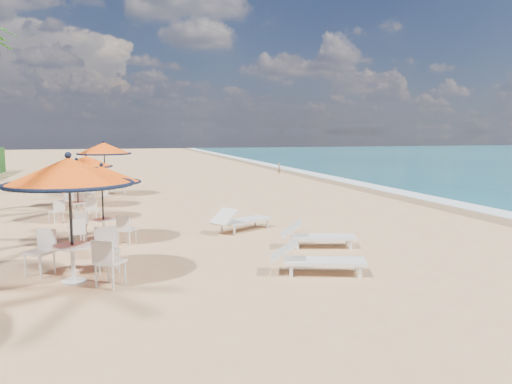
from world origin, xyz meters
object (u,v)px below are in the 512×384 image
lounger_far (240,220)px  station_0 (72,187)px  station_2 (77,175)px  lounger_near (315,259)px  station_3 (85,168)px  station_1 (100,185)px  lounger_mid (315,235)px  station_4 (105,155)px

lounger_far → station_0: bearing=-169.0°
station_2 → lounger_far: size_ratio=1.01×
lounger_near → station_2: bearing=141.8°
station_0 → station_3: bearing=91.5°
station_1 → lounger_far: size_ratio=1.02×
station_1 → station_2: (-0.84, 3.83, -0.03)m
station_2 → lounger_mid: (6.13, -5.92, -1.22)m
station_3 → lounger_near: bearing=-65.9°
station_0 → station_4: same height
station_1 → station_2: bearing=102.3°
station_2 → station_4: station_4 is taller
station_2 → lounger_near: station_2 is taller
station_2 → lounger_far: (4.79, -3.32, -1.20)m
station_2 → station_3: size_ratio=0.99×
station_2 → lounger_mid: bearing=-44.0°
station_0 → station_4: size_ratio=1.00×
lounger_mid → lounger_near: bearing=-96.6°
lounger_near → lounger_mid: bearing=86.5°
lounger_near → lounger_mid: size_ratio=1.03×
station_0 → lounger_near: bearing=-10.3°
lounger_mid → station_4: bearing=129.5°
station_4 → lounger_mid: bearing=-66.9°
station_1 → lounger_far: station_1 is taller
station_2 → station_1: bearing=-77.7°
station_4 → station_2: bearing=-97.1°
station_3 → lounger_far: station_3 is taller
lounger_near → lounger_far: (-0.37, 4.87, 0.01)m
station_3 → lounger_mid: station_3 is taller
station_0 → lounger_near: station_0 is taller
station_0 → station_4: 13.89m
station_1 → station_2: station_1 is taller
station_0 → lounger_far: 6.16m
station_4 → lounger_far: (3.98, -9.88, -1.54)m
lounger_far → lounger_mid: bearing=-94.0°
station_0 → lounger_mid: station_0 is taller
station_3 → station_4: bearing=78.5°
station_3 → lounger_mid: 10.92m
station_1 → lounger_far: bearing=7.3°
station_0 → station_1: bearing=82.6°
station_3 → lounger_near: (5.05, -11.30, -1.22)m
station_4 → lounger_mid: size_ratio=1.29×
lounger_far → station_2: bearing=114.1°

